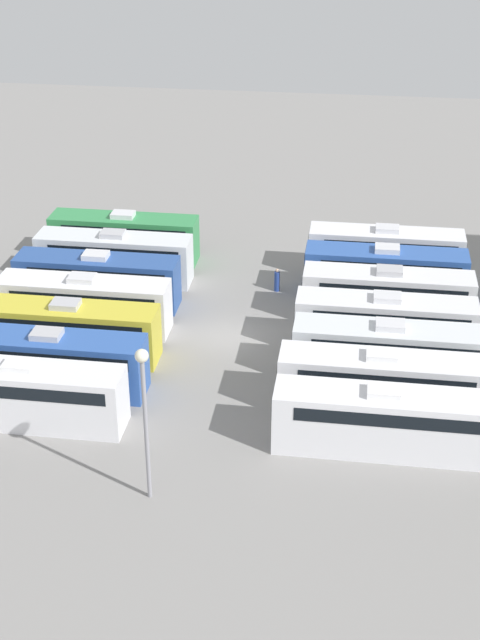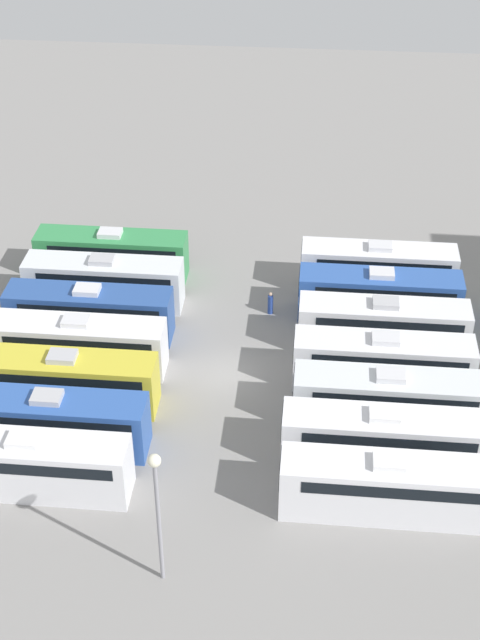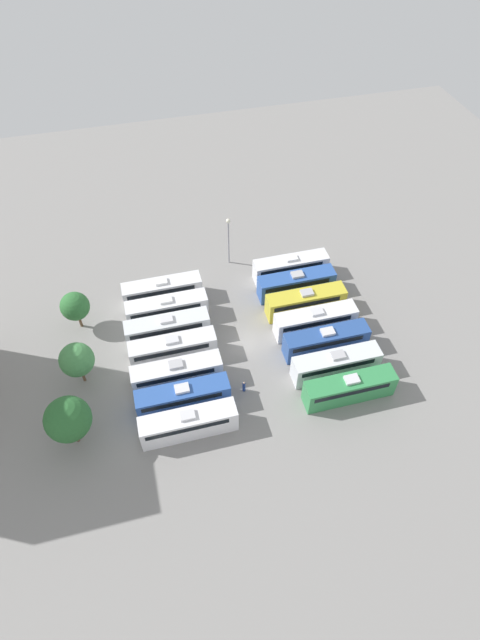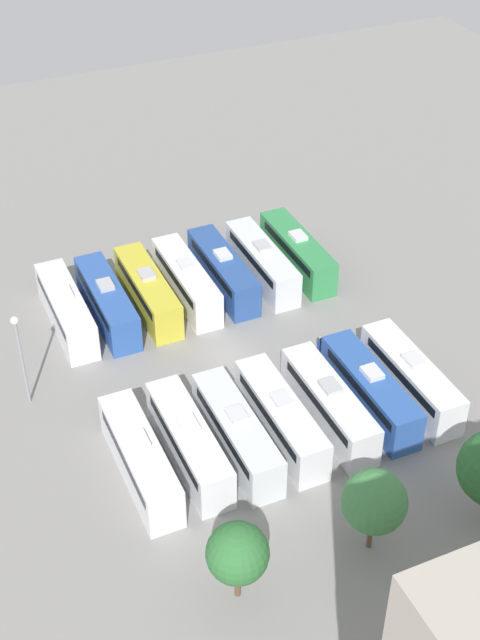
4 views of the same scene
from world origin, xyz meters
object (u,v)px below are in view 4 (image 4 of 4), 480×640
(bus_0, at_px, (298,252))
(bus_8, at_px, (370,390))
(bus_6, at_px, (66,309))
(bus_7, at_px, (411,377))
(bus_9, at_px, (329,404))
(worker_person, at_px, (320,345))
(bus_4, at_px, (148,291))
(bus_5, at_px, (107,301))
(bus_11, at_px, (237,433))
(tree_2, at_px, (238,553))
(bus_12, at_px, (189,442))
(tree_1, at_px, (374,502))
(bus_2, at_px, (223,271))
(bus_10, at_px, (281,417))
(bus_13, at_px, (140,458))
(bus_3, at_px, (187,280))
(bus_1, at_px, (262,262))
(light_pole, at_px, (19,346))

(bus_0, height_order, bus_8, same)
(bus_6, relative_size, bus_7, 1.00)
(bus_9, bearing_deg, worker_person, -113.44)
(bus_4, relative_size, worker_person, 6.51)
(bus_5, relative_size, bus_8, 1.00)
(bus_4, height_order, bus_11, same)
(bus_5, distance_m, tree_2, 29.14)
(bus_12, xyz_separation_m, worker_person, (-13.62, -6.82, -1.02))
(bus_9, relative_size, tree_2, 1.89)
(tree_1, bearing_deg, bus_2, -95.21)
(bus_11, distance_m, worker_person, 12.65)
(bus_4, bearing_deg, bus_7, 127.51)
(bus_11, xyz_separation_m, bus_12, (3.32, -0.46, 0.00))
(bus_7, distance_m, bus_10, 10.61)
(tree_2, bearing_deg, tree_1, 179.77)
(bus_4, relative_size, bus_13, 1.00)
(bus_12, xyz_separation_m, tree_1, (-7.51, 11.25, 2.27))
(bus_11, relative_size, worker_person, 6.51)
(bus_3, distance_m, bus_8, 19.71)
(bus_3, xyz_separation_m, tree_2, (8.12, 29.23, 1.98))
(tree_1, bearing_deg, bus_9, -105.30)
(bus_7, relative_size, tree_2, 1.89)
(bus_2, xyz_separation_m, bus_10, (3.46, 18.48, 0.00))
(bus_4, xyz_separation_m, bus_6, (6.91, -0.20, 0.00))
(bus_0, height_order, bus_12, same)
(bus_7, bearing_deg, bus_12, -1.25)
(bus_1, bearing_deg, bus_8, 90.15)
(bus_4, relative_size, bus_5, 1.00)
(bus_3, relative_size, bus_5, 1.00)
(bus_3, height_order, worker_person, bus_3)
(tree_2, bearing_deg, bus_11, -113.54)
(bus_10, distance_m, bus_13, 10.24)
(bus_1, xyz_separation_m, bus_10, (7.11, 18.35, 0.00))
(bus_0, relative_size, bus_12, 1.00)
(bus_4, distance_m, bus_10, 18.58)
(bus_7, xyz_separation_m, worker_person, (3.72, -7.20, -1.02))
(bus_5, height_order, bus_10, same)
(bus_12, xyz_separation_m, tree_2, (1.36, 11.21, 1.98))
(bus_7, height_order, worker_person, bus_7)
(light_pole, bearing_deg, bus_10, 145.15)
(bus_0, bearing_deg, bus_4, 1.24)
(bus_4, distance_m, tree_2, 29.58)
(bus_13, bearing_deg, light_pole, -63.80)
(bus_2, relative_size, bus_8, 1.00)
(bus_2, relative_size, worker_person, 6.51)
(bus_2, bearing_deg, bus_1, 177.95)
(bus_6, distance_m, bus_10, 21.16)
(bus_11, relative_size, tree_1, 1.75)
(bus_8, distance_m, light_pole, 25.23)
(bus_1, relative_size, bus_10, 1.00)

